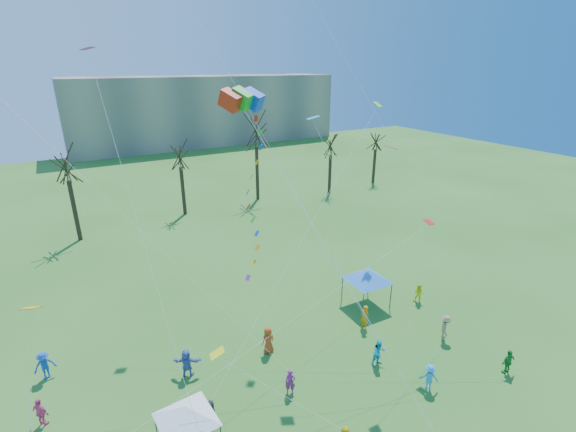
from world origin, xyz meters
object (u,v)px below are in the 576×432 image
distant_building (207,110)px  big_box_kite (259,202)px  canopy_tent_blue (367,275)px  canopy_tent_white (186,413)px

distant_building → big_box_kite: big_box_kite is taller
canopy_tent_blue → canopy_tent_white: bearing=-160.7°
distant_building → big_box_kite: size_ratio=3.48×
canopy_tent_white → canopy_tent_blue: bearing=19.3°
distant_building → big_box_kite: 79.24m
distant_building → canopy_tent_blue: distant_building is taller
canopy_tent_white → canopy_tent_blue: size_ratio=0.89×
big_box_kite → canopy_tent_blue: (10.75, 3.81, -8.84)m
canopy_tent_white → big_box_kite: bearing=18.9°
canopy_tent_white → canopy_tent_blue: 16.60m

